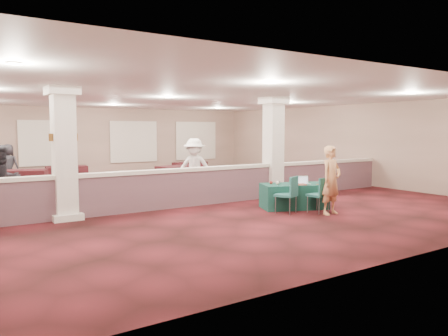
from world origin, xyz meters
TOP-DOWN VIEW (x-y plane):
  - ground at (0.00, 0.00)m, footprint 16.00×16.00m
  - wall_back at (0.00, 8.00)m, footprint 16.00×0.04m
  - wall_front at (0.00, -8.00)m, footprint 16.00×0.04m
  - wall_right at (8.00, 0.00)m, footprint 0.04×16.00m
  - ceiling at (0.00, 0.00)m, footprint 16.00×16.00m
  - partition_wall at (0.00, -1.50)m, footprint 15.60×0.28m
  - column_left at (-3.50, -1.50)m, footprint 0.72×0.72m
  - column_right at (3.00, -1.50)m, footprint 0.72×0.72m
  - sconce_left at (-3.78, -1.50)m, footprint 0.12×0.12m
  - sconce_right at (-3.22, -1.50)m, footprint 0.12×0.12m
  - near_table at (2.19, -3.39)m, footprint 1.97×1.48m
  - conf_chair_main at (2.31, -4.30)m, footprint 0.51×0.52m
  - conf_chair_side at (1.56, -3.90)m, footprint 0.65×0.65m
  - woman at (2.39, -4.57)m, footprint 0.68×0.49m
  - far_table_front_left at (-2.64, 0.80)m, footprint 1.79×1.21m
  - far_table_front_center at (2.00, 3.00)m, footprint 1.99×1.20m
  - far_table_front_right at (3.62, 0.30)m, footprint 1.89×1.17m
  - far_table_back_left at (-3.61, 4.80)m, footprint 2.00×1.46m
  - far_table_back_center at (-1.57, 6.50)m, footprint 1.71×1.00m
  - far_table_back_right at (3.97, 5.86)m, footprint 1.76×1.19m
  - attendee_a at (-4.64, 0.20)m, footprint 0.97×0.76m
  - attendee_b at (0.93, 0.00)m, footprint 1.30×1.19m
  - attendee_c at (5.21, 1.50)m, footprint 1.05×0.84m
  - attendee_d at (-3.84, 6.02)m, footprint 0.92×0.81m
  - laptop_base at (2.43, -3.54)m, footprint 0.37×0.31m
  - laptop_screen at (2.47, -3.44)m, footprint 0.29×0.12m
  - screen_glow at (2.47, -3.45)m, footprint 0.26×0.11m
  - knitting at (2.15, -3.63)m, footprint 0.45×0.40m
  - yarn_cream at (1.68, -3.29)m, footprint 0.10×0.10m
  - yarn_red at (1.60, -3.11)m, footprint 0.09×0.09m
  - yarn_grey at (1.84, -3.13)m, footprint 0.10×0.10m
  - scissors at (2.66, -3.86)m, footprint 0.11×0.07m

SIDE VIEW (x-z plane):
  - ground at x=0.00m, z-range 0.00..0.00m
  - far_table_back_right at x=3.97m, z-range 0.00..0.65m
  - far_table_back_center at x=-1.57m, z-range 0.00..0.66m
  - far_table_front_left at x=-2.64m, z-range 0.00..0.66m
  - near_table at x=2.19m, z-range 0.00..0.68m
  - far_table_front_right at x=3.62m, z-range 0.00..0.72m
  - far_table_back_left at x=-3.61m, z-range 0.00..0.73m
  - far_table_front_center at x=2.00m, z-range 0.00..0.76m
  - conf_chair_main at x=2.31m, z-range 0.09..1.02m
  - partition_wall at x=0.00m, z-range 0.02..1.12m
  - conf_chair_side at x=1.56m, z-range 0.09..1.06m
  - scissors at x=2.66m, z-range 0.68..0.69m
  - laptop_base at x=2.43m, z-range 0.68..0.70m
  - knitting at x=2.15m, z-range 0.68..0.71m
  - yarn_red at x=1.60m, z-range 0.68..0.77m
  - yarn_grey at x=1.84m, z-range 0.68..0.78m
  - yarn_cream at x=1.68m, z-range 0.68..0.78m
  - screen_glow at x=2.47m, z-range 0.70..0.88m
  - laptop_screen at x=2.47m, z-range 0.70..0.90m
  - attendee_c at x=5.21m, z-range 0.00..1.62m
  - attendee_d at x=-3.84m, z-range 0.00..1.64m
  - woman at x=2.39m, z-range 0.00..1.77m
  - attendee_a at x=-4.64m, z-range 0.00..1.79m
  - attendee_b at x=0.93m, z-range 0.00..1.90m
  - wall_back at x=0.00m, z-range 0.00..3.20m
  - wall_front at x=0.00m, z-range 0.00..3.20m
  - wall_right at x=8.00m, z-range 0.00..3.20m
  - column_left at x=-3.50m, z-range 0.04..3.24m
  - column_right at x=3.00m, z-range 0.04..3.24m
  - sconce_left at x=-3.78m, z-range 1.91..2.09m
  - sconce_right at x=-3.22m, z-range 1.91..2.09m
  - ceiling at x=0.00m, z-range 3.19..3.21m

